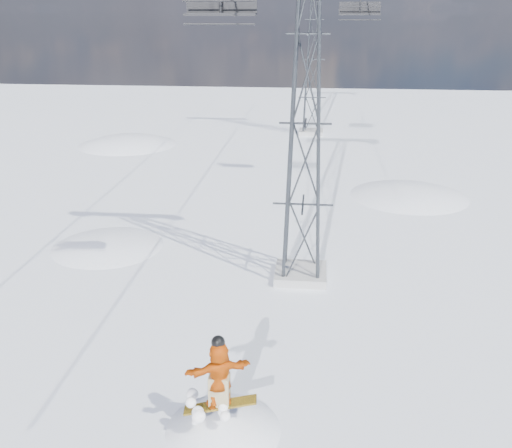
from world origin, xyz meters
name	(u,v)px	position (x,y,z in m)	size (l,w,h in m)	color
ground	(254,430)	(0.00, 0.00, 0.00)	(120.00, 120.00, 0.00)	white
snow_terrain	(216,317)	(-4.77, 21.24, -9.59)	(39.00, 37.00, 22.00)	white
lift_tower_near	(305,124)	(0.80, 8.00, 5.47)	(5.20, 1.80, 11.43)	#999999
lift_tower_far	(313,60)	(0.80, 33.00, 5.47)	(5.20, 1.80, 11.43)	#999999
lift_chair_near	(221,6)	(-1.40, 5.06, 9.02)	(1.84, 0.53, 2.28)	black
lift_chair_mid	(360,10)	(3.00, 18.59, 8.92)	(1.94, 0.56, 2.41)	black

